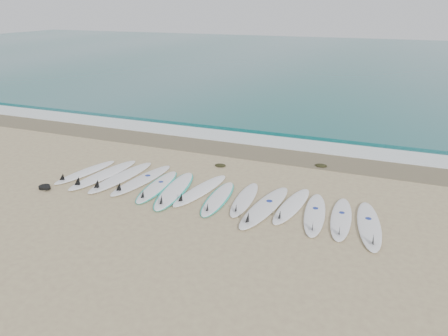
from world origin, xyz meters
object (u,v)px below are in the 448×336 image
at_px(surfboard_0, 84,172).
at_px(surfboard_13, 369,226).
at_px(surfboard_7, 218,199).
at_px(leash_coil, 45,187).

height_order(surfboard_0, surfboard_13, surfboard_13).
height_order(surfboard_0, surfboard_7, surfboard_0).
bearing_deg(surfboard_0, surfboard_7, 6.97).
bearing_deg(surfboard_13, surfboard_7, 169.67).
xyz_separation_m(surfboard_0, surfboard_13, (8.67, -0.28, 0.00)).
height_order(surfboard_7, leash_coil, surfboard_7).
distance_m(surfboard_7, surfboard_13, 4.00).
bearing_deg(surfboard_13, surfboard_0, 168.88).
bearing_deg(leash_coil, surfboard_7, 13.36).
bearing_deg(leash_coil, surfboard_13, 7.02).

